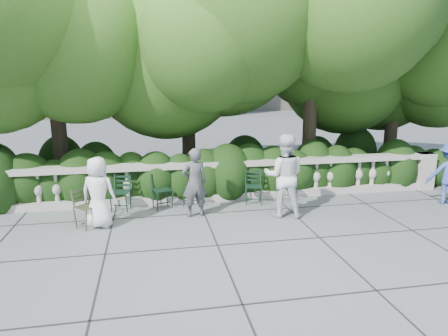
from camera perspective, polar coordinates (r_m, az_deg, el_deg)
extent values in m
plane|color=#585C61|center=(8.48, 1.27, -8.09)|extent=(90.00, 90.00, 0.00)
cube|color=#9E998E|center=(10.12, -0.84, -4.04)|extent=(12.00, 0.32, 0.18)
cube|color=#9E998E|center=(9.91, -0.86, 0.61)|extent=(12.00, 0.36, 0.14)
cube|color=#9E998E|center=(12.36, 26.58, -0.35)|extent=(0.44, 0.44, 1.00)
cylinder|color=#3F3023|center=(11.51, -22.41, 3.73)|extent=(0.40, 0.40, 2.80)
ellipsoid|color=#1C3B10|center=(10.98, -23.91, 15.18)|extent=(5.28, 5.28, 3.96)
cylinder|color=#3F3023|center=(11.88, -5.10, 6.36)|extent=(0.40, 0.40, 3.40)
ellipsoid|color=#1C3B10|center=(11.37, -5.11, 19.91)|extent=(6.24, 6.24, 4.68)
cylinder|color=#3F3023|center=(12.08, 12.09, 5.28)|extent=(0.40, 0.40, 3.00)
ellipsoid|color=#1C3B10|center=(11.60, 13.58, 16.90)|extent=(5.52, 5.52, 4.14)
cylinder|color=#3F3023|center=(13.96, 22.72, 4.73)|extent=(0.40, 0.40, 2.60)
ellipsoid|color=#1C3B10|center=(13.53, 24.45, 13.30)|extent=(4.80, 4.80, 3.60)
imported|color=white|center=(8.52, -17.51, -3.35)|extent=(0.83, 0.67, 1.48)
imported|color=#47484C|center=(8.78, -4.25, -2.11)|extent=(0.62, 0.46, 1.54)
imported|color=white|center=(8.85, 8.56, -1.10)|extent=(1.06, 0.93, 1.84)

